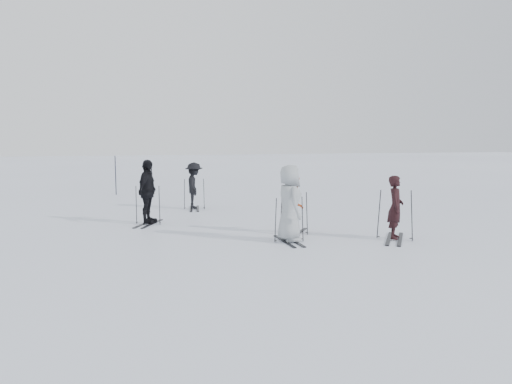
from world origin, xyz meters
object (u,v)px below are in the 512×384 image
at_px(skier_near_dark, 395,208).
at_px(skier_grey, 289,204).
at_px(skier_uphill_left, 148,193).
at_px(piste_marker, 116,175).
at_px(skier_uphill_far, 194,186).
at_px(skier_red, 294,205).

relative_size(skier_near_dark, skier_grey, 0.85).
xyz_separation_m(skier_near_dark, skier_uphill_left, (-5.85, 3.88, 0.15)).
relative_size(skier_grey, piste_marker, 1.07).
bearing_deg(skier_uphill_left, skier_uphill_far, -7.88).
height_order(skier_grey, piste_marker, skier_grey).
height_order(skier_near_dark, skier_red, skier_near_dark).
relative_size(skier_near_dark, skier_red, 1.04).
bearing_deg(skier_red, skier_grey, -169.99).
bearing_deg(skier_uphill_left, skier_near_dark, -98.81).
xyz_separation_m(skier_red, skier_uphill_left, (-3.68, 2.46, 0.18)).
xyz_separation_m(skier_uphill_far, piste_marker, (-2.75, 5.37, 0.05)).
bearing_deg(skier_red, skier_near_dark, -87.71).
bearing_deg(skier_grey, piste_marker, 19.50).
xyz_separation_m(skier_red, skier_uphill_far, (-1.93, 5.19, 0.06)).
distance_m(skier_near_dark, skier_uphill_left, 7.02).
xyz_separation_m(skier_uphill_left, piste_marker, (-1.00, 8.10, -0.07)).
bearing_deg(skier_uphill_left, skier_red, -99.02).
bearing_deg(skier_red, skier_uphill_far, 55.88).
distance_m(skier_red, skier_uphill_left, 4.43).
relative_size(skier_near_dark, skier_uphill_left, 0.84).
xyz_separation_m(skier_grey, skier_uphill_far, (-1.46, 6.16, -0.11)).
bearing_deg(skier_uphill_left, skier_grey, -112.16).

